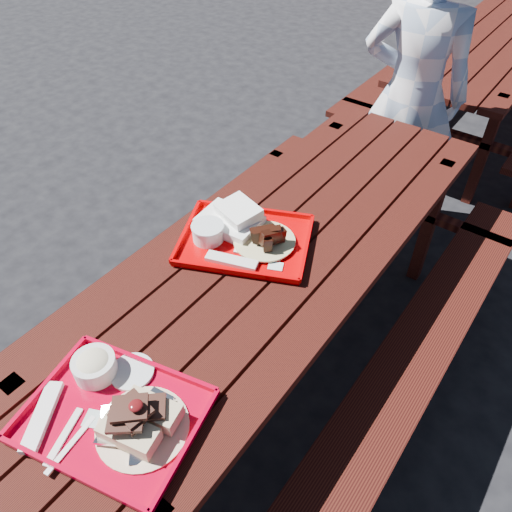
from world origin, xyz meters
name	(u,v)px	position (x,y,z in m)	size (l,w,h in m)	color
ground	(274,363)	(0.00, 0.00, 0.00)	(60.00, 60.00, 0.00)	black
picnic_table_near	(278,282)	(0.00, 0.00, 0.56)	(1.41, 2.40, 0.75)	#39110B
picnic_table_far	(493,62)	(0.00, 2.80, 0.56)	(1.41, 2.40, 0.75)	#39110B
near_tray	(117,404)	(0.02, -0.83, 0.79)	(0.54, 0.46, 0.15)	#B2001E
far_tray	(243,239)	(-0.13, -0.07, 0.77)	(0.59, 0.54, 0.08)	#C40002
white_cloth	(232,220)	(-0.22, -0.01, 0.79)	(0.25, 0.21, 0.10)	white
person	(412,96)	(-0.08, 1.39, 0.81)	(0.59, 0.39, 1.62)	#A1B8D8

